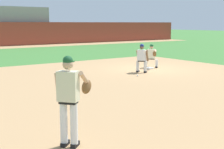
{
  "coord_description": "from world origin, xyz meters",
  "views": [
    {
      "loc": [
        -11.39,
        -12.66,
        2.48
      ],
      "look_at": [
        -6.05,
        -5.08,
        0.95
      ],
      "focal_mm": 50.0,
      "sensor_mm": 36.0,
      "label": 1
    }
  ],
  "objects_px": {
    "baseball": "(137,76)",
    "pitcher": "(70,96)",
    "first_base_bag": "(149,68)",
    "first_baseman": "(152,55)",
    "baserunner": "(142,57)"
  },
  "relations": [
    {
      "from": "first_base_bag",
      "to": "baserunner",
      "type": "height_order",
      "value": "baserunner"
    },
    {
      "from": "first_baseman",
      "to": "first_base_bag",
      "type": "bearing_deg",
      "value": -148.66
    },
    {
      "from": "first_base_bag",
      "to": "baseball",
      "type": "distance_m",
      "value": 2.52
    },
    {
      "from": "pitcher",
      "to": "baseball",
      "type": "bearing_deg",
      "value": 41.3
    },
    {
      "from": "baseball",
      "to": "pitcher",
      "type": "height_order",
      "value": "pitcher"
    },
    {
      "from": "baseball",
      "to": "pitcher",
      "type": "relative_size",
      "value": 0.04
    },
    {
      "from": "first_base_bag",
      "to": "first_baseman",
      "type": "height_order",
      "value": "first_baseman"
    },
    {
      "from": "pitcher",
      "to": "baserunner",
      "type": "xyz_separation_m",
      "value": [
        7.44,
        6.51,
        -0.27
      ]
    },
    {
      "from": "first_base_bag",
      "to": "pitcher",
      "type": "xyz_separation_m",
      "value": [
        -8.6,
        -7.24,
        1.01
      ]
    },
    {
      "from": "first_base_bag",
      "to": "baseball",
      "type": "xyz_separation_m",
      "value": [
        -2.04,
        -1.48,
        -0.01
      ]
    },
    {
      "from": "first_baseman",
      "to": "pitcher",
      "type": "bearing_deg",
      "value": -140.27
    },
    {
      "from": "baseball",
      "to": "baserunner",
      "type": "relative_size",
      "value": 0.05
    },
    {
      "from": "baseball",
      "to": "pitcher",
      "type": "bearing_deg",
      "value": -138.7
    },
    {
      "from": "baseball",
      "to": "first_baseman",
      "type": "relative_size",
      "value": 0.06
    },
    {
      "from": "first_base_bag",
      "to": "first_baseman",
      "type": "relative_size",
      "value": 0.28
    }
  ]
}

